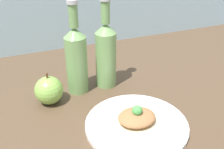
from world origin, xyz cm
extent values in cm
cube|color=brown|center=(0.00, 0.00, -2.00)|extent=(180.00, 110.00, 4.00)
cylinder|color=white|center=(-2.02, -11.60, 0.69)|extent=(28.71, 28.71, 1.37)
torus|color=white|center=(-2.02, -11.60, 1.17)|extent=(27.38, 27.38, 0.96)
cylinder|color=beige|center=(-2.02, -11.60, 1.57)|extent=(16.44, 16.44, 0.40)
ellipsoid|color=#9E6B42|center=(-2.02, -11.60, 3.23)|extent=(10.62, 9.03, 2.91)
sphere|color=#4CA34C|center=(-2.02, -11.60, 5.54)|extent=(2.85, 2.85, 2.85)
cylinder|color=#729E5B|center=(-11.65, 13.52, 9.65)|extent=(7.11, 7.11, 19.30)
cone|color=#729E5B|center=(-11.65, 13.52, 20.90)|extent=(7.11, 7.11, 3.20)
cylinder|color=#729E5B|center=(-11.65, 13.52, 26.10)|extent=(2.84, 2.84, 7.20)
cylinder|color=#B7B7BC|center=(-11.65, 13.52, 30.31)|extent=(3.55, 3.55, 1.20)
cylinder|color=#729E5B|center=(-1.33, 13.52, 9.65)|extent=(7.11, 7.11, 19.30)
cone|color=#729E5B|center=(-1.33, 13.52, 20.90)|extent=(7.11, 7.11, 3.20)
cylinder|color=#729E5B|center=(-1.33, 13.52, 26.10)|extent=(2.84, 2.84, 7.20)
sphere|color=#84B74C|center=(-22.09, 9.69, 4.48)|extent=(8.96, 8.96, 8.96)
cylinder|color=brown|center=(-22.09, 9.69, 9.67)|extent=(0.72, 0.72, 2.02)
camera|label=1|loc=(-30.29, -62.40, 47.98)|focal=42.00mm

